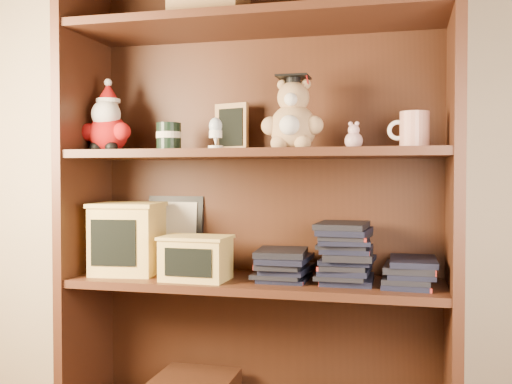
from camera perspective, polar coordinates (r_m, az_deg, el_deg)
bookcase at (r=1.90m, az=0.29°, el=-1.20°), size 1.20×0.35×1.60m
shelf_lower at (r=1.88m, az=-0.00°, el=-8.64°), size 1.14×0.33×0.02m
shelf_upper at (r=1.85m, az=-0.00°, el=3.64°), size 1.14×0.33×0.02m
santa_plush at (r=2.03m, az=-13.96°, el=6.31°), size 0.17×0.13×0.25m
teachers_tin at (r=1.94m, az=-8.30°, el=5.25°), size 0.08×0.08×0.09m
chalkboard_plaque at (r=1.99m, az=-2.34°, el=6.07°), size 0.12×0.09×0.16m
egg_cup at (r=1.81m, az=-3.87°, el=5.70°), size 0.05×0.05×0.10m
grad_teddy_bear at (r=1.82m, az=3.53°, el=6.81°), size 0.19×0.16×0.23m
pink_figurine at (r=1.80m, az=9.29°, el=5.07°), size 0.05×0.05×0.08m
teacher_mug at (r=1.80m, az=14.78°, el=5.73°), size 0.12×0.08×0.11m
certificate_frame at (r=2.09m, az=-7.74°, el=-3.81°), size 0.20×0.05×0.25m
treats_box at (r=2.01m, az=-12.10°, el=-4.27°), size 0.23×0.23×0.23m
pencils_box at (r=1.85m, az=-5.75°, el=-6.24°), size 0.21×0.15×0.14m
book_stack_left at (r=1.85m, az=2.62°, el=-6.91°), size 0.14×0.20×0.10m
book_stack_mid at (r=1.82m, az=8.54°, el=-5.56°), size 0.14×0.20×0.19m
book_stack_right at (r=1.82m, az=14.54°, el=-7.38°), size 0.14×0.20×0.08m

